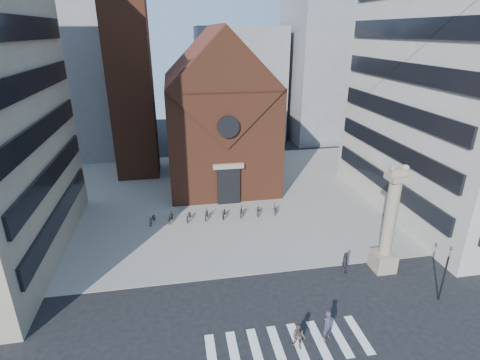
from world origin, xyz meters
name	(u,v)px	position (x,y,z in m)	size (l,w,h in m)	color
ground	(267,311)	(0.00, 0.00, 0.00)	(120.00, 120.00, 0.00)	black
piazza	(226,195)	(0.00, 19.00, 0.03)	(46.00, 30.00, 0.05)	gray
zebra_crossing	(288,344)	(0.55, -3.00, 0.01)	(10.20, 3.20, 0.01)	white
church	(218,114)	(0.00, 25.04, 7.98)	(12.00, 16.65, 18.00)	brown
campanile	(127,45)	(-10.00, 28.00, 15.74)	(5.50, 5.50, 31.20)	brown
bg_block_left	(67,78)	(-20.00, 40.00, 11.00)	(16.00, 14.00, 22.00)	gray
bg_block_mid	(238,83)	(6.00, 45.00, 9.00)	(14.00, 12.00, 18.00)	gray
bg_block_right	(336,65)	(22.00, 42.00, 12.00)	(16.00, 14.00, 24.00)	gray
lion_column	(388,230)	(10.01, 3.00, 3.46)	(1.63, 1.60, 8.68)	gray
traffic_light	(445,272)	(12.00, -1.00, 2.29)	(0.13, 0.16, 4.30)	black
pedestrian_0	(328,326)	(3.02, -2.95, 0.99)	(0.72, 0.47, 1.97)	#373246
pedestrian_1	(298,337)	(1.05, -3.33, 0.82)	(0.80, 0.62, 1.65)	#4F413F
pedestrian_2	(345,263)	(6.85, 3.00, 0.92)	(1.08, 0.45, 1.85)	#2C2B33
scooter_0	(152,219)	(-7.91, 13.72, 0.51)	(0.61, 1.75, 0.92)	black
scooter_1	(171,217)	(-6.17, 13.72, 0.56)	(0.48, 1.70, 1.02)	black
scooter_2	(189,216)	(-4.43, 13.72, 0.51)	(0.61, 1.75, 0.92)	black
scooter_3	(206,214)	(-2.70, 13.72, 0.56)	(0.48, 1.70, 1.02)	black
scooter_4	(224,213)	(-0.96, 13.72, 0.51)	(0.61, 1.75, 0.92)	black
scooter_5	(241,211)	(0.78, 13.72, 0.56)	(0.48, 1.70, 1.02)	black
scooter_6	(258,210)	(2.51, 13.72, 0.51)	(0.61, 1.75, 0.92)	black
scooter_7	(275,209)	(4.25, 13.72, 0.56)	(0.48, 1.70, 1.02)	black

